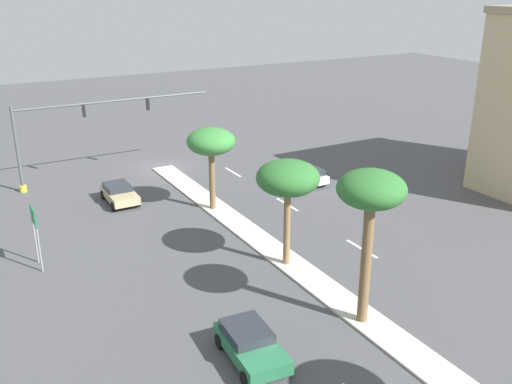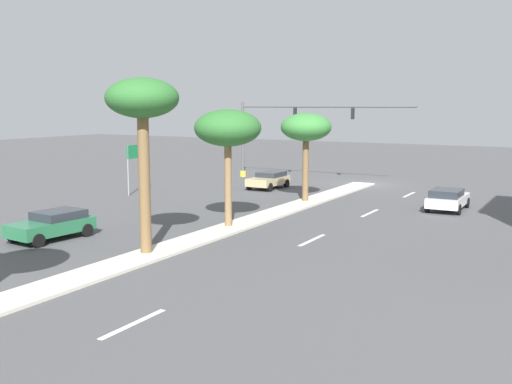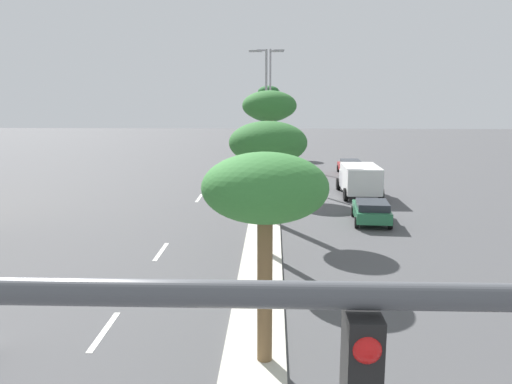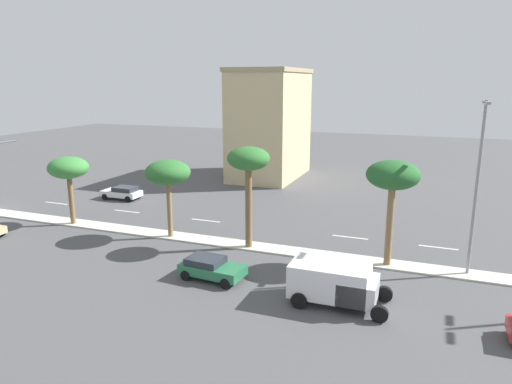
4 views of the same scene
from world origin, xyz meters
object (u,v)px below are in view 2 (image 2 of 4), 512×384
sedan_green_outboard (53,224)px  sedan_tan_right (269,179)px  directional_road_sign (134,159)px  palm_tree_outboard (228,129)px  palm_tree_trailing (142,105)px  palm_tree_far (306,128)px  traffic_signal_gantry (281,129)px  sedan_white_left (448,199)px

sedan_green_outboard → sedan_tan_right: sedan_green_outboard is taller
directional_road_sign → palm_tree_outboard: (-12.20, 6.65, 2.59)m
sedan_tan_right → directional_road_sign: bearing=47.9°
palm_tree_trailing → palm_tree_far: bearing=-89.9°
traffic_signal_gantry → sedan_white_left: traffic_signal_gantry is taller
traffic_signal_gantry → sedan_green_outboard: 26.78m
directional_road_sign → sedan_tan_right: size_ratio=0.91×
directional_road_sign → palm_tree_trailing: palm_tree_trailing is taller
traffic_signal_gantry → sedan_green_outboard: size_ratio=3.83×
directional_road_sign → palm_tree_far: palm_tree_far is taller
palm_tree_trailing → sedan_tan_right: (5.31, -20.91, -5.71)m
sedan_green_outboard → palm_tree_trailing: bearing=178.3°
sedan_green_outboard → traffic_signal_gantry: bearing=-87.2°
sedan_tan_right → palm_tree_trailing: bearing=104.3°
directional_road_sign → palm_tree_far: 12.73m
traffic_signal_gantry → palm_tree_outboard: size_ratio=2.60×
sedan_tan_right → palm_tree_outboard: bearing=110.4°
directional_road_sign → palm_tree_outboard: bearing=151.4°
traffic_signal_gantry → palm_tree_outboard: traffic_signal_gantry is taller
traffic_signal_gantry → palm_tree_outboard: 21.33m
palm_tree_far → palm_tree_outboard: size_ratio=0.95×
palm_tree_outboard → sedan_green_outboard: palm_tree_outboard is taller
traffic_signal_gantry → sedan_white_left: size_ratio=3.86×
sedan_white_left → palm_tree_far: bearing=9.5°
sedan_white_left → directional_road_sign: bearing=11.9°
palm_tree_trailing → sedan_tan_right: palm_tree_trailing is taller
palm_tree_far → sedan_green_outboard: bearing=69.9°
traffic_signal_gantry → sedan_green_outboard: traffic_signal_gantry is taller
palm_tree_far → palm_tree_trailing: bearing=90.1°
directional_road_sign → sedan_green_outboard: (-6.29, 13.11, -1.84)m
directional_road_sign → palm_tree_outboard: size_ratio=0.59×
palm_tree_outboard → sedan_green_outboard: (5.91, 6.46, -4.43)m
traffic_signal_gantry → sedan_white_left: bearing=150.8°
palm_tree_outboard → palm_tree_trailing: size_ratio=0.82×
sedan_tan_right → sedan_white_left: sedan_white_left is taller
sedan_tan_right → palm_tree_far: bearing=138.4°
sedan_green_outboard → sedan_tan_right: size_ratio=1.05×
sedan_tan_right → sedan_white_left: bearing=167.3°
palm_tree_far → palm_tree_outboard: 9.60m
palm_tree_trailing → palm_tree_outboard: bearing=-90.0°
traffic_signal_gantry → sedan_white_left: 18.76m
sedan_tan_right → sedan_white_left: size_ratio=0.96×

